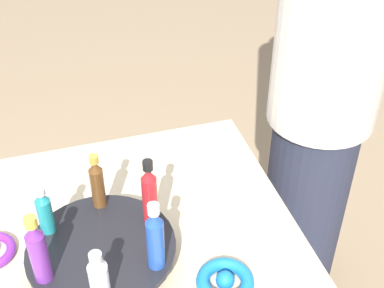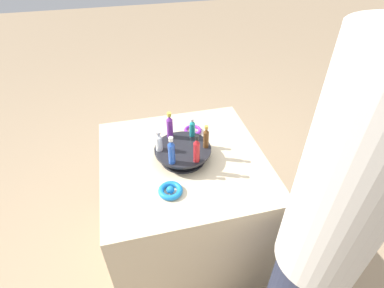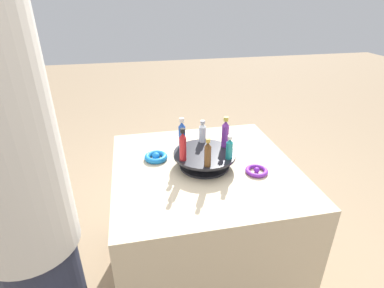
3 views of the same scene
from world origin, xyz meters
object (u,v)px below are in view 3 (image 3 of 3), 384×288
bottle_red (183,146)px  bottle_purple (225,133)px  bottle_brown (208,154)px  person_figure (22,206)px  ribbon_bow_blue (156,157)px  display_stand (205,158)px  ribbon_bow_purple (257,171)px  bottle_teal (229,148)px  bottle_clear (202,132)px  bottle_blue (182,134)px

bottle_red → bottle_purple: bearing=-68.2°
bottle_brown → person_figure: person_figure is taller
ribbon_bow_blue → person_figure: bearing=136.3°
bottle_brown → person_figure: 0.68m
display_stand → bottle_purple: (0.04, -0.11, 0.10)m
ribbon_bow_purple → person_figure: bearing=106.1°
bottle_red → ribbon_bow_purple: bearing=-100.9°
bottle_purple → ribbon_bow_purple: bearing=-144.3°
bottle_purple → person_figure: person_figure is taller
bottle_teal → bottle_red: (0.03, 0.20, 0.02)m
person_figure → bottle_brown: bearing=-7.8°
display_stand → ribbon_bow_purple: display_stand is taller
bottle_brown → bottle_red: size_ratio=0.86×
display_stand → ribbon_bow_purple: size_ratio=2.81×
bottle_clear → bottle_blue: bottle_blue is taller
bottle_clear → ribbon_bow_blue: bearing=92.4°
bottle_brown → bottle_purple: bottle_purple is taller
bottle_teal → ribbon_bow_purple: bearing=-105.2°
bottle_brown → bottle_red: (0.07, 0.09, 0.01)m
bottle_brown → ribbon_bow_blue: bottle_brown is taller
bottle_blue → ribbon_bow_purple: bottle_blue is taller
bottle_brown → ribbon_bow_purple: bearing=-87.6°
display_stand → bottle_purple: 0.15m
bottle_purple → bottle_clear: bearing=51.8°
bottle_brown → bottle_blue: size_ratio=0.86×
display_stand → bottle_clear: bearing=-8.2°
bottle_blue → bottle_clear: bearing=-68.2°
bottle_brown → bottle_red: 0.12m
bottle_clear → person_figure: 0.81m
display_stand → bottle_teal: bearing=-128.2°
bottle_purple → bottle_blue: bearing=81.8°
display_stand → bottle_clear: size_ratio=2.60×
bottle_clear → person_figure: person_figure is taller
bottle_teal → bottle_blue: (0.14, 0.18, 0.02)m
bottle_clear → ribbon_bow_blue: (-0.01, 0.23, -0.10)m
bottle_clear → ribbon_bow_blue: size_ratio=0.98×
bottle_clear → ribbon_bow_purple: size_ratio=1.08×
bottle_red → ribbon_bow_blue: 0.22m
bottle_teal → ribbon_bow_blue: bearing=59.9°
ribbon_bow_purple → person_figure: 0.91m
bottle_purple → person_figure: bearing=117.6°
bottle_brown → bottle_purple: (0.16, -0.12, 0.01)m
bottle_brown → bottle_blue: 0.20m
display_stand → person_figure: size_ratio=0.17×
bottle_brown → ribbon_bow_blue: (0.22, 0.20, -0.11)m
bottle_clear → bottle_red: size_ratio=0.74×
ribbon_bow_blue → display_stand: bearing=-116.2°
bottle_teal → bottle_blue: 0.23m
ribbon_bow_purple → person_figure: person_figure is taller
bottle_brown → ribbon_bow_blue: 0.31m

